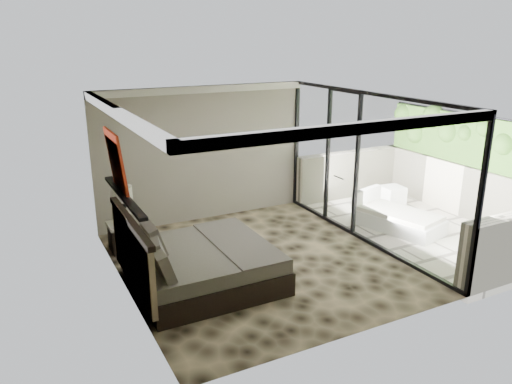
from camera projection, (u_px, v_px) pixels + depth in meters
name	position (u px, v px, depth m)	size (l,w,h in m)	color
floor	(259.00, 262.00, 8.62)	(5.00, 5.00, 0.00)	black
ceiling	(259.00, 100.00, 7.78)	(4.50, 5.00, 0.02)	silver
back_wall	(203.00, 154.00, 10.31)	(4.50, 0.02, 2.80)	gray
left_wall	(122.00, 205.00, 7.22)	(0.02, 5.00, 2.80)	gray
glass_wall	(367.00, 169.00, 9.18)	(0.08, 5.00, 2.80)	white
terrace_slab	(420.00, 229.00, 10.27)	(3.00, 5.00, 0.12)	beige
parapet_far	(470.00, 192.00, 10.68)	(0.30, 5.00, 1.10)	#B9B296
foliage_hedge	(476.00, 141.00, 10.35)	(0.36, 4.60, 1.10)	#3E6B21
picture_ledge	(124.00, 196.00, 7.30)	(0.12, 2.20, 0.05)	black
bed	(197.00, 264.00, 7.76)	(2.20, 2.12, 1.21)	black
nightstand	(123.00, 237.00, 9.06)	(0.50, 0.50, 0.50)	black
table_lamp	(122.00, 200.00, 8.85)	(0.38, 0.38, 0.69)	black
abstract_canvas	(116.00, 161.00, 7.39)	(0.04, 0.90, 0.90)	#A50E10
framed_print	(119.00, 169.00, 7.55)	(0.03, 0.50, 0.60)	black
ottoman	(392.00, 196.00, 11.40)	(0.47, 0.47, 0.47)	white
lounger	(396.00, 218.00, 10.10)	(1.27, 1.88, 0.67)	silver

